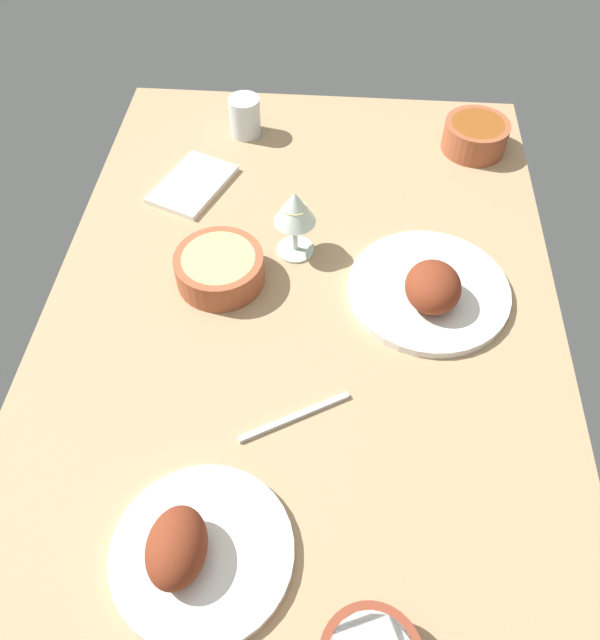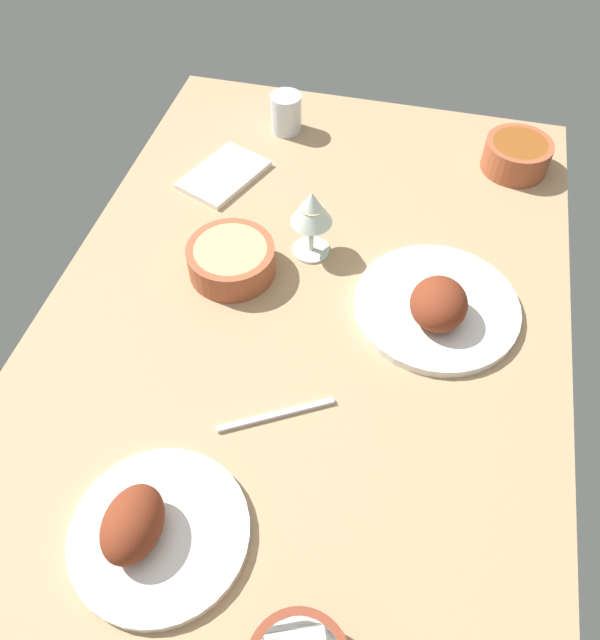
{
  "view_description": "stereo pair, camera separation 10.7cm",
  "coord_description": "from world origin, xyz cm",
  "px_view_note": "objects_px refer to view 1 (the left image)",
  "views": [
    {
      "loc": [
        65.99,
        5.09,
        89.87
      ],
      "look_at": [
        0.0,
        0.0,
        6.0
      ],
      "focal_mm": 35.72,
      "sensor_mm": 36.0,
      "label": 1
    },
    {
      "loc": [
        64.31,
        15.63,
        89.87
      ],
      "look_at": [
        0.0,
        0.0,
        6.0
      ],
      "focal_mm": 35.72,
      "sensor_mm": 36.0,
      "label": 2
    }
  ],
  "objects_px": {
    "bowl_soup": "(475,135)",
    "bowl_pasta": "(220,268)",
    "plate_near_viewer": "(430,289)",
    "water_tumbler": "(245,116)",
    "fork_loose": "(295,417)",
    "plate_far_side": "(193,551)",
    "folded_napkin": "(193,184)",
    "wine_glass": "(295,211)"
  },
  "relations": [
    {
      "from": "bowl_soup",
      "to": "bowl_pasta",
      "type": "xyz_separation_m",
      "value": [
        0.42,
        -0.49,
        -0.0
      ]
    },
    {
      "from": "plate_near_viewer",
      "to": "water_tumbler",
      "type": "height_order",
      "value": "plate_near_viewer"
    },
    {
      "from": "bowl_soup",
      "to": "water_tumbler",
      "type": "bearing_deg",
      "value": -91.96
    },
    {
      "from": "bowl_soup",
      "to": "fork_loose",
      "type": "xyz_separation_m",
      "value": [
        0.7,
        -0.33,
        -0.03
      ]
    },
    {
      "from": "plate_far_side",
      "to": "folded_napkin",
      "type": "bearing_deg",
      "value": -169.44
    },
    {
      "from": "plate_far_side",
      "to": "folded_napkin",
      "type": "relative_size",
      "value": 1.38
    },
    {
      "from": "wine_glass",
      "to": "folded_napkin",
      "type": "xyz_separation_m",
      "value": [
        -0.17,
        -0.23,
        -0.09
      ]
    },
    {
      "from": "folded_napkin",
      "to": "fork_loose",
      "type": "distance_m",
      "value": 0.58
    },
    {
      "from": "bowl_soup",
      "to": "water_tumbler",
      "type": "distance_m",
      "value": 0.5
    },
    {
      "from": "wine_glass",
      "to": "fork_loose",
      "type": "xyz_separation_m",
      "value": [
        0.36,
        0.03,
        -0.1
      ]
    },
    {
      "from": "plate_far_side",
      "to": "water_tumbler",
      "type": "xyz_separation_m",
      "value": [
        -0.93,
        -0.05,
        0.02
      ]
    },
    {
      "from": "plate_near_viewer",
      "to": "wine_glass",
      "type": "bearing_deg",
      "value": -112.11
    },
    {
      "from": "bowl_soup",
      "to": "wine_glass",
      "type": "distance_m",
      "value": 0.5
    },
    {
      "from": "plate_far_side",
      "to": "folded_napkin",
      "type": "height_order",
      "value": "plate_far_side"
    },
    {
      "from": "bowl_soup",
      "to": "bowl_pasta",
      "type": "bearing_deg",
      "value": -49.06
    },
    {
      "from": "plate_far_side",
      "to": "folded_napkin",
      "type": "xyz_separation_m",
      "value": [
        -0.74,
        -0.14,
        -0.02
      ]
    },
    {
      "from": "folded_napkin",
      "to": "fork_loose",
      "type": "relative_size",
      "value": 0.96
    },
    {
      "from": "plate_far_side",
      "to": "wine_glass",
      "type": "distance_m",
      "value": 0.59
    },
    {
      "from": "plate_far_side",
      "to": "bowl_pasta",
      "type": "xyz_separation_m",
      "value": [
        -0.49,
        -0.04,
        0.01
      ]
    },
    {
      "from": "water_tumbler",
      "to": "folded_napkin",
      "type": "height_order",
      "value": "water_tumbler"
    },
    {
      "from": "plate_near_viewer",
      "to": "bowl_soup",
      "type": "distance_m",
      "value": 0.45
    },
    {
      "from": "plate_far_side",
      "to": "bowl_soup",
      "type": "xyz_separation_m",
      "value": [
        -0.92,
        0.45,
        0.01
      ]
    },
    {
      "from": "plate_far_side",
      "to": "wine_glass",
      "type": "bearing_deg",
      "value": 171.48
    },
    {
      "from": "bowl_pasta",
      "to": "water_tumbler",
      "type": "xyz_separation_m",
      "value": [
        -0.44,
        -0.01,
        0.01
      ]
    },
    {
      "from": "bowl_soup",
      "to": "bowl_pasta",
      "type": "height_order",
      "value": "bowl_soup"
    },
    {
      "from": "wine_glass",
      "to": "fork_loose",
      "type": "relative_size",
      "value": 0.76
    },
    {
      "from": "bowl_pasta",
      "to": "wine_glass",
      "type": "distance_m",
      "value": 0.17
    },
    {
      "from": "folded_napkin",
      "to": "fork_loose",
      "type": "bearing_deg",
      "value": 25.79
    },
    {
      "from": "bowl_soup",
      "to": "bowl_pasta",
      "type": "relative_size",
      "value": 0.87
    },
    {
      "from": "fork_loose",
      "to": "folded_napkin",
      "type": "bearing_deg",
      "value": -93.92
    },
    {
      "from": "plate_far_side",
      "to": "plate_near_viewer",
      "type": "xyz_separation_m",
      "value": [
        -0.48,
        0.33,
        0.0
      ]
    },
    {
      "from": "bowl_soup",
      "to": "folded_napkin",
      "type": "distance_m",
      "value": 0.61
    },
    {
      "from": "plate_near_viewer",
      "to": "bowl_pasta",
      "type": "bearing_deg",
      "value": -92.36
    },
    {
      "from": "folded_napkin",
      "to": "fork_loose",
      "type": "xyz_separation_m",
      "value": [
        0.53,
        0.25,
        -0.0
      ]
    },
    {
      "from": "wine_glass",
      "to": "fork_loose",
      "type": "distance_m",
      "value": 0.37
    },
    {
      "from": "bowl_pasta",
      "to": "water_tumbler",
      "type": "distance_m",
      "value": 0.44
    },
    {
      "from": "plate_far_side",
      "to": "water_tumbler",
      "type": "bearing_deg",
      "value": -176.76
    },
    {
      "from": "bowl_pasta",
      "to": "fork_loose",
      "type": "xyz_separation_m",
      "value": [
        0.27,
        0.16,
        -0.03
      ]
    },
    {
      "from": "plate_near_viewer",
      "to": "folded_napkin",
      "type": "xyz_separation_m",
      "value": [
        -0.27,
        -0.47,
        -0.02
      ]
    },
    {
      "from": "water_tumbler",
      "to": "wine_glass",
      "type": "bearing_deg",
      "value": 21.32
    },
    {
      "from": "water_tumbler",
      "to": "fork_loose",
      "type": "xyz_separation_m",
      "value": [
        0.72,
        0.17,
        -0.04
      ]
    },
    {
      "from": "bowl_pasta",
      "to": "water_tumbler",
      "type": "relative_size",
      "value": 1.84
    }
  ]
}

